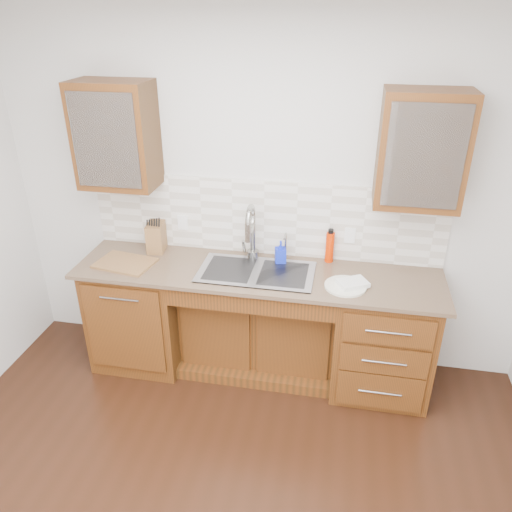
% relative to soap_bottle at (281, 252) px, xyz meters
% --- Properties ---
extents(wall_back, '(4.00, 0.10, 2.70)m').
position_rel_soap_bottle_xyz_m(wall_back, '(-0.15, 0.20, 0.35)').
color(wall_back, silver).
rests_on(wall_back, ground).
extents(base_cabinet_left, '(0.70, 0.62, 0.88)m').
position_rel_soap_bottle_xyz_m(base_cabinet_left, '(-1.10, -0.16, -0.56)').
color(base_cabinet_left, '#593014').
rests_on(base_cabinet_left, ground).
extents(base_cabinet_center, '(1.20, 0.44, 0.70)m').
position_rel_soap_bottle_xyz_m(base_cabinet_center, '(-0.15, -0.07, -0.65)').
color(base_cabinet_center, '#593014').
rests_on(base_cabinet_center, ground).
extents(base_cabinet_right, '(0.70, 0.62, 0.88)m').
position_rel_soap_bottle_xyz_m(base_cabinet_right, '(0.80, -0.16, -0.56)').
color(base_cabinet_right, '#593014').
rests_on(base_cabinet_right, ground).
extents(countertop, '(2.70, 0.65, 0.03)m').
position_rel_soap_bottle_xyz_m(countertop, '(-0.15, -0.17, -0.10)').
color(countertop, '#84705B').
rests_on(countertop, base_cabinet_left).
extents(backsplash, '(2.70, 0.02, 0.59)m').
position_rel_soap_bottle_xyz_m(backsplash, '(-0.15, 0.14, 0.21)').
color(backsplash, beige).
rests_on(backsplash, wall_back).
extents(sink, '(0.84, 0.46, 0.19)m').
position_rel_soap_bottle_xyz_m(sink, '(-0.15, -0.19, -0.17)').
color(sink, '#9E9EA5').
rests_on(sink, countertop).
extents(faucet, '(0.04, 0.04, 0.40)m').
position_rel_soap_bottle_xyz_m(faucet, '(-0.22, 0.04, 0.11)').
color(faucet, '#999993').
rests_on(faucet, countertop).
extents(filter_tap, '(0.02, 0.02, 0.24)m').
position_rel_soap_bottle_xyz_m(filter_tap, '(0.03, 0.05, 0.03)').
color(filter_tap, '#999993').
rests_on(filter_tap, countertop).
extents(upper_cabinet_left, '(0.55, 0.34, 0.75)m').
position_rel_soap_bottle_xyz_m(upper_cabinet_left, '(-1.20, -0.02, 0.83)').
color(upper_cabinet_left, '#593014').
rests_on(upper_cabinet_left, wall_back).
extents(upper_cabinet_right, '(0.55, 0.34, 0.75)m').
position_rel_soap_bottle_xyz_m(upper_cabinet_right, '(0.90, -0.02, 0.83)').
color(upper_cabinet_right, '#593014').
rests_on(upper_cabinet_right, wall_back).
extents(outlet_left, '(0.08, 0.01, 0.12)m').
position_rel_soap_bottle_xyz_m(outlet_left, '(-0.80, 0.13, 0.12)').
color(outlet_left, white).
rests_on(outlet_left, backsplash).
extents(outlet_right, '(0.08, 0.01, 0.12)m').
position_rel_soap_bottle_xyz_m(outlet_right, '(0.50, 0.13, 0.12)').
color(outlet_right, white).
rests_on(outlet_right, backsplash).
extents(soap_bottle, '(0.10, 0.10, 0.18)m').
position_rel_soap_bottle_xyz_m(soap_bottle, '(0.00, 0.00, 0.00)').
color(soap_bottle, '#1328CF').
rests_on(soap_bottle, countertop).
extents(water_bottle, '(0.08, 0.08, 0.24)m').
position_rel_soap_bottle_xyz_m(water_bottle, '(0.36, 0.09, 0.03)').
color(water_bottle, red).
rests_on(water_bottle, countertop).
extents(plate, '(0.31, 0.31, 0.02)m').
position_rel_soap_bottle_xyz_m(plate, '(0.50, -0.28, -0.08)').
color(plate, silver).
rests_on(plate, countertop).
extents(dish_towel, '(0.24, 0.22, 0.03)m').
position_rel_soap_bottle_xyz_m(dish_towel, '(0.54, -0.27, -0.06)').
color(dish_towel, beige).
rests_on(dish_towel, plate).
extents(knife_block, '(0.15, 0.22, 0.23)m').
position_rel_soap_bottle_xyz_m(knife_block, '(-0.99, 0.04, 0.02)').
color(knife_block, '#9F794C').
rests_on(knife_block, countertop).
extents(cutting_board, '(0.46, 0.36, 0.02)m').
position_rel_soap_bottle_xyz_m(cutting_board, '(-1.14, -0.24, -0.08)').
color(cutting_board, brown).
rests_on(cutting_board, countertop).
extents(cup_left_a, '(0.15, 0.15, 0.10)m').
position_rel_soap_bottle_xyz_m(cup_left_a, '(-1.25, -0.02, 0.78)').
color(cup_left_a, white).
rests_on(cup_left_a, upper_cabinet_left).
extents(cup_left_b, '(0.10, 0.10, 0.09)m').
position_rel_soap_bottle_xyz_m(cup_left_b, '(-1.09, -0.02, 0.77)').
color(cup_left_b, white).
rests_on(cup_left_b, upper_cabinet_left).
extents(cup_right_a, '(0.12, 0.12, 0.09)m').
position_rel_soap_bottle_xyz_m(cup_right_a, '(0.80, -0.02, 0.77)').
color(cup_right_a, silver).
rests_on(cup_right_a, upper_cabinet_right).
extents(cup_right_b, '(0.12, 0.12, 0.10)m').
position_rel_soap_bottle_xyz_m(cup_right_b, '(1.05, -0.02, 0.77)').
color(cup_right_b, white).
rests_on(cup_right_b, upper_cabinet_right).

